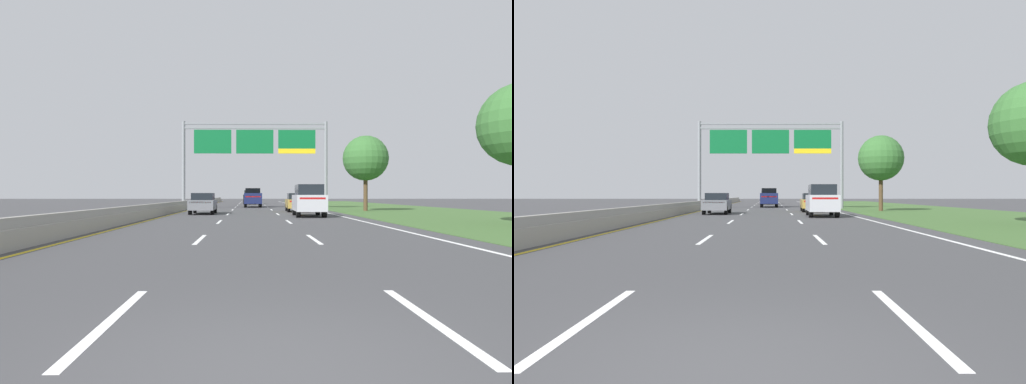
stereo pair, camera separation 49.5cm
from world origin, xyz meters
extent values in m
plane|color=#3D3D3F|center=(0.00, 35.00, 0.00)|extent=(220.00, 220.00, 0.00)
cube|color=white|center=(-1.85, 1.50, 0.00)|extent=(0.14, 3.00, 0.01)
cube|color=white|center=(-1.85, 10.50, 0.00)|extent=(0.14, 3.00, 0.01)
cube|color=white|center=(-1.85, 19.50, 0.00)|extent=(0.14, 3.00, 0.01)
cube|color=white|center=(-1.85, 28.50, 0.00)|extent=(0.14, 3.00, 0.01)
cube|color=white|center=(-1.85, 37.50, 0.00)|extent=(0.14, 3.00, 0.01)
cube|color=white|center=(-1.85, 46.50, 0.00)|extent=(0.14, 3.00, 0.01)
cube|color=white|center=(-1.85, 55.50, 0.00)|extent=(0.14, 3.00, 0.01)
cube|color=white|center=(-1.85, 64.50, 0.00)|extent=(0.14, 3.00, 0.01)
cube|color=white|center=(-1.85, 73.50, 0.00)|extent=(0.14, 3.00, 0.01)
cube|color=white|center=(-1.85, 82.50, 0.00)|extent=(0.14, 3.00, 0.01)
cube|color=white|center=(1.85, 1.50, 0.00)|extent=(0.14, 3.00, 0.01)
cube|color=white|center=(1.85, 10.50, 0.00)|extent=(0.14, 3.00, 0.01)
cube|color=white|center=(1.85, 19.50, 0.00)|extent=(0.14, 3.00, 0.01)
cube|color=white|center=(1.85, 28.50, 0.00)|extent=(0.14, 3.00, 0.01)
cube|color=white|center=(1.85, 37.50, 0.00)|extent=(0.14, 3.00, 0.01)
cube|color=white|center=(1.85, 46.50, 0.00)|extent=(0.14, 3.00, 0.01)
cube|color=white|center=(1.85, 55.50, 0.00)|extent=(0.14, 3.00, 0.01)
cube|color=white|center=(1.85, 64.50, 0.00)|extent=(0.14, 3.00, 0.01)
cube|color=white|center=(1.85, 73.50, 0.00)|extent=(0.14, 3.00, 0.01)
cube|color=white|center=(1.85, 82.50, 0.00)|extent=(0.14, 3.00, 0.01)
cube|color=white|center=(5.90, 35.00, 0.00)|extent=(0.16, 106.00, 0.01)
cube|color=gold|center=(-5.90, 35.00, 0.00)|extent=(0.16, 106.00, 0.01)
cube|color=#3D602D|center=(13.95, 35.00, 0.01)|extent=(14.00, 110.00, 0.02)
cube|color=#99968E|center=(-6.60, 35.00, 0.28)|extent=(0.60, 110.00, 0.55)
cube|color=#99968E|center=(-6.60, 35.00, 0.70)|extent=(0.25, 110.00, 0.30)
cylinder|color=gray|center=(-7.05, 41.05, 4.51)|extent=(0.36, 0.36, 9.02)
cylinder|color=gray|center=(7.65, 41.05, 4.51)|extent=(0.36, 0.36, 9.02)
cube|color=gray|center=(0.30, 41.05, 8.79)|extent=(14.70, 0.24, 0.20)
cube|color=gray|center=(0.30, 41.05, 8.34)|extent=(14.70, 0.24, 0.20)
cube|color=#0C602D|center=(-4.03, 40.87, 6.90)|extent=(3.83, 0.12, 2.43)
cube|color=#0C602D|center=(0.30, 40.87, 6.90)|extent=(3.83, 0.12, 2.43)
cube|color=#0C602D|center=(4.63, 40.87, 7.15)|extent=(3.83, 0.12, 1.93)
cube|color=yellow|center=(4.63, 40.87, 5.93)|extent=(3.83, 0.12, 0.50)
cube|color=#161E47|center=(0.14, 46.64, 0.92)|extent=(2.01, 5.40, 1.00)
cube|color=black|center=(0.14, 47.49, 1.81)|extent=(1.72, 1.90, 0.78)
cube|color=#B21414|center=(0.14, 43.98, 1.22)|extent=(1.68, 0.08, 0.12)
cube|color=#161E47|center=(0.14, 44.91, 1.52)|extent=(2.00, 1.95, 0.20)
cylinder|color=black|center=(-0.72, 48.47, 0.42)|extent=(0.30, 0.84, 0.84)
cylinder|color=black|center=(0.98, 48.47, 0.42)|extent=(0.30, 0.84, 0.84)
cylinder|color=black|center=(-0.71, 44.80, 0.42)|extent=(0.30, 0.84, 0.84)
cylinder|color=black|center=(0.99, 44.80, 0.42)|extent=(0.30, 0.84, 0.84)
cube|color=#A38438|center=(3.83, 33.38, 0.69)|extent=(1.95, 4.45, 0.72)
cube|color=black|center=(3.82, 33.33, 1.31)|extent=(1.63, 2.35, 0.52)
cube|color=#B21414|center=(3.76, 31.22, 0.91)|extent=(1.53, 0.13, 0.12)
cylinder|color=black|center=(3.07, 34.90, 0.33)|extent=(0.24, 0.67, 0.66)
cylinder|color=black|center=(4.67, 34.86, 0.33)|extent=(0.24, 0.67, 0.66)
cylinder|color=black|center=(2.98, 31.91, 0.33)|extent=(0.24, 0.67, 0.66)
cylinder|color=black|center=(4.58, 31.86, 0.33)|extent=(0.24, 0.67, 0.66)
cube|color=#B2B5BA|center=(3.70, 25.28, 0.91)|extent=(2.03, 4.75, 1.05)
cube|color=black|center=(3.69, 25.13, 1.77)|extent=(1.72, 3.04, 0.68)
cube|color=#B21414|center=(3.63, 22.97, 1.22)|extent=(1.60, 0.12, 0.12)
cylinder|color=black|center=(2.92, 26.90, 0.38)|extent=(0.28, 0.77, 0.76)
cylinder|color=black|center=(4.56, 26.85, 0.38)|extent=(0.28, 0.77, 0.76)
cylinder|color=black|center=(2.83, 23.71, 0.38)|extent=(0.28, 0.77, 0.76)
cylinder|color=black|center=(4.47, 23.66, 0.38)|extent=(0.28, 0.77, 0.76)
cube|color=slate|center=(-3.73, 29.06, 0.69)|extent=(1.86, 4.41, 0.72)
cube|color=black|center=(-3.73, 29.01, 1.31)|extent=(1.58, 2.31, 0.52)
cube|color=#B21414|center=(-3.71, 26.90, 0.91)|extent=(1.53, 0.09, 0.12)
cylinder|color=black|center=(-4.54, 30.54, 0.33)|extent=(0.23, 0.66, 0.66)
cylinder|color=black|center=(-2.94, 30.56, 0.33)|extent=(0.23, 0.66, 0.66)
cylinder|color=black|center=(-4.52, 27.55, 0.33)|extent=(0.23, 0.66, 0.66)
cylinder|color=black|center=(-2.92, 27.57, 0.33)|extent=(0.23, 0.66, 0.66)
cube|color=black|center=(-0.15, 61.84, 0.91)|extent=(2.03, 4.75, 1.05)
cube|color=black|center=(-0.15, 61.69, 1.77)|extent=(1.72, 3.05, 0.68)
cube|color=#B21414|center=(-0.21, 59.53, 1.22)|extent=(1.60, 0.13, 0.12)
cylinder|color=black|center=(-0.92, 63.46, 0.38)|extent=(0.28, 0.77, 0.76)
cylinder|color=black|center=(0.72, 63.41, 0.38)|extent=(0.28, 0.77, 0.76)
cylinder|color=black|center=(-1.01, 60.27, 0.38)|extent=(0.28, 0.77, 0.76)
cylinder|color=black|center=(0.63, 60.22, 0.38)|extent=(0.28, 0.77, 0.76)
cylinder|color=#4C3823|center=(9.98, 34.34, 1.54)|extent=(0.36, 0.36, 3.07)
sphere|color=#33662D|center=(9.98, 34.34, 4.66)|extent=(3.97, 3.97, 3.97)
camera|label=1|loc=(-0.25, -3.51, 1.45)|focal=30.32mm
camera|label=2|loc=(0.25, -3.51, 1.45)|focal=30.32mm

